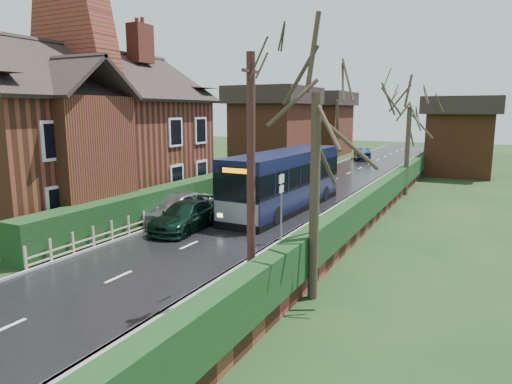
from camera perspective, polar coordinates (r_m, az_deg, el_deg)
The scene contains 18 objects.
ground at distance 17.23m, azimuth -12.20°, elevation -8.28°, with size 140.00×140.00×0.00m, color #2B411B.
road at distance 25.49m, azimuth 1.97°, elevation -2.01°, with size 6.00×100.00×0.02m, color black.
pavement at distance 24.06m, azimuth 11.22°, elevation -2.79°, with size 2.50×100.00×0.14m, color slate.
kerb_right at distance 24.40m, azimuth 8.50°, elevation -2.53°, with size 0.12×100.00×0.14m, color gray.
kerb_left at distance 26.87m, azimuth -3.95°, elevation -1.31°, with size 0.12×100.00×0.10m, color gray.
front_hedge at distance 23.16m, azimuth -12.09°, elevation -1.48°, with size 1.20×16.00×1.60m, color black.
picket_fence at distance 22.78m, azimuth -10.58°, elevation -2.52°, with size 0.10×16.00×0.90m, color tan, non-canonical shape.
right_wall_hedge at distance 23.52m, azimuth 14.94°, elevation -0.88°, with size 0.60×50.00×1.80m.
brick_house at distance 25.88m, azimuth -21.17°, elevation 7.25°, with size 9.30×14.60×10.30m.
bus at distance 24.83m, azimuth 3.60°, elevation 1.35°, with size 2.70×10.60×3.20m.
car_silver at distance 22.59m, azimuth -9.74°, elevation -1.84°, with size 1.76×4.36×1.49m, color silver.
car_green at distance 21.06m, azimuth -8.87°, elevation -2.99°, with size 1.78×4.39×1.27m, color black.
car_distant at distance 51.57m, azimuth 13.10°, elevation 4.65°, with size 1.41×4.06×1.34m, color black.
bus_stop_sign at distance 18.42m, azimuth 3.19°, elevation -0.76°, with size 0.09×0.44×2.88m.
telegraph_pole at distance 12.32m, azimuth -0.63°, elevation 1.27°, with size 0.24×0.88×6.88m.
tree_right_near at distance 12.68m, azimuth 7.67°, elevation 14.00°, with size 3.87×3.87×8.37m.
tree_right_far at distance 30.56m, azimuth 18.72°, elevation 10.75°, with size 4.14×4.14×8.00m.
tree_house_side at distance 32.84m, azimuth -12.76°, elevation 13.90°, with size 4.51×4.51×10.26m.
Camera 1 is at (10.37, -12.66, 5.38)m, focal length 32.00 mm.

